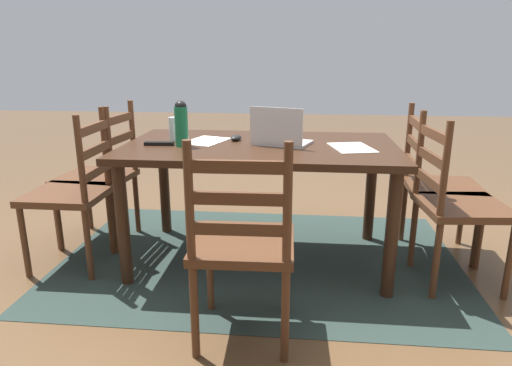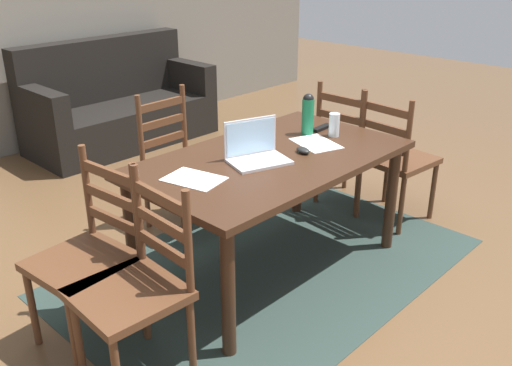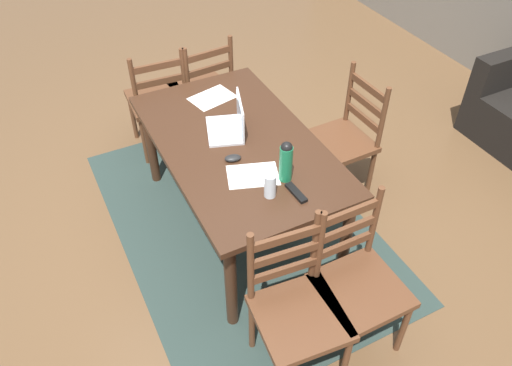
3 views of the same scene
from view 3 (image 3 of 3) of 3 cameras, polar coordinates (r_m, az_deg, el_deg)
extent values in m
plane|color=brown|center=(3.68, -1.87, -4.40)|extent=(14.00, 14.00, 0.00)
cube|color=#283833|center=(3.67, -1.87, -4.37)|extent=(2.46, 1.65, 0.01)
cube|color=#382114|center=(3.19, -2.15, 4.49)|extent=(1.60, 0.94, 0.04)
cylinder|color=#382114|center=(3.87, -11.84, 4.32)|extent=(0.07, 0.07, 0.70)
cylinder|color=#382114|center=(2.88, -2.85, -11.49)|extent=(0.07, 0.07, 0.70)
cylinder|color=#382114|center=(4.07, -1.40, 7.44)|extent=(0.07, 0.07, 0.70)
cylinder|color=#382114|center=(3.15, 10.17, -6.18)|extent=(0.07, 0.07, 0.70)
cube|color=#56331E|center=(4.18, -11.15, 9.27)|extent=(0.46, 0.46, 0.04)
cylinder|color=#56331E|center=(4.44, -13.77, 7.30)|extent=(0.04, 0.04, 0.43)
cylinder|color=#56331E|center=(4.50, -9.07, 8.54)|extent=(0.04, 0.04, 0.43)
cylinder|color=#56331E|center=(4.13, -12.54, 4.59)|extent=(0.04, 0.04, 0.43)
cylinder|color=#56331E|center=(4.19, -7.53, 5.95)|extent=(0.04, 0.04, 0.43)
cylinder|color=#56331E|center=(3.85, -13.57, 10.22)|extent=(0.04, 0.04, 0.50)
cylinder|color=#56331E|center=(3.92, -8.13, 11.59)|extent=(0.04, 0.04, 0.50)
cube|color=#56331E|center=(3.93, -10.64, 9.68)|extent=(0.04, 0.36, 0.05)
cube|color=#56331E|center=(3.87, -10.88, 11.24)|extent=(0.04, 0.36, 0.05)
cube|color=#56331E|center=(3.81, -11.12, 12.85)|extent=(0.04, 0.36, 0.05)
cube|color=#56331E|center=(2.79, 11.78, -11.81)|extent=(0.44, 0.44, 0.04)
cylinder|color=#56331E|center=(3.00, 16.35, -15.50)|extent=(0.04, 0.04, 0.43)
cylinder|color=#56331E|center=(2.84, 10.19, -18.85)|extent=(0.04, 0.04, 0.43)
cylinder|color=#56331E|center=(3.14, 11.97, -10.51)|extent=(0.04, 0.04, 0.43)
cylinder|color=#56331E|center=(2.99, 5.96, -13.33)|extent=(0.04, 0.04, 0.43)
cylinder|color=#56331E|center=(2.79, 13.25, -4.30)|extent=(0.04, 0.04, 0.50)
cylinder|color=#56331E|center=(2.61, 6.60, -7.14)|extent=(0.04, 0.04, 0.50)
cube|color=#56331E|center=(2.77, 9.79, -7.07)|extent=(0.03, 0.36, 0.05)
cube|color=#56331E|center=(2.68, 10.10, -5.32)|extent=(0.03, 0.36, 0.05)
cube|color=#56331E|center=(2.59, 10.43, -3.45)|extent=(0.03, 0.36, 0.05)
cube|color=#56331E|center=(4.27, -6.33, 10.62)|extent=(0.48, 0.48, 0.04)
cylinder|color=#56331E|center=(4.48, -9.40, 8.40)|extent=(0.04, 0.04, 0.43)
cylinder|color=#56331E|center=(4.61, -5.06, 9.85)|extent=(0.04, 0.04, 0.43)
cylinder|color=#56331E|center=(4.19, -7.24, 5.99)|extent=(0.04, 0.04, 0.43)
cylinder|color=#56331E|center=(4.33, -2.69, 7.58)|extent=(0.04, 0.04, 0.43)
cylinder|color=#56331E|center=(3.92, -7.78, 11.64)|extent=(0.04, 0.04, 0.50)
cylinder|color=#56331E|center=(4.06, -2.84, 13.15)|extent=(0.04, 0.04, 0.50)
cube|color=#56331E|center=(4.04, -5.19, 11.19)|extent=(0.05, 0.36, 0.05)
cube|color=#56331E|center=(3.98, -5.30, 12.73)|extent=(0.05, 0.36, 0.05)
cube|color=#56331E|center=(3.92, -5.42, 14.32)|extent=(0.05, 0.36, 0.05)
cube|color=#56331E|center=(2.65, 5.01, -14.98)|extent=(0.48, 0.48, 0.04)
cylinder|color=#56331E|center=(2.83, 10.13, -19.22)|extent=(0.04, 0.04, 0.43)
cylinder|color=#56331E|center=(2.99, 6.53, -13.40)|extent=(0.04, 0.04, 0.43)
cylinder|color=#56331E|center=(2.90, -0.47, -15.76)|extent=(0.04, 0.04, 0.43)
cylinder|color=#56331E|center=(2.61, 7.25, -7.21)|extent=(0.04, 0.04, 0.50)
cylinder|color=#56331E|center=(2.51, -0.61, -9.69)|extent=(0.04, 0.04, 0.50)
cube|color=#56331E|center=(2.63, 3.33, -9.83)|extent=(0.06, 0.36, 0.05)
cube|color=#56331E|center=(2.53, 3.44, -8.09)|extent=(0.06, 0.36, 0.05)
cube|color=#56331E|center=(2.44, 3.56, -6.21)|extent=(0.06, 0.36, 0.05)
cube|color=#56331E|center=(3.69, 9.28, 4.56)|extent=(0.45, 0.45, 0.04)
cylinder|color=#56331E|center=(3.63, 8.16, -0.85)|extent=(0.04, 0.04, 0.43)
cylinder|color=#56331E|center=(3.86, 4.99, 2.54)|extent=(0.04, 0.04, 0.43)
cylinder|color=#56331E|center=(3.83, 12.85, 1.01)|extent=(0.04, 0.04, 0.43)
cylinder|color=#56331E|center=(4.04, 9.57, 4.14)|extent=(0.04, 0.04, 0.43)
cylinder|color=#56331E|center=(3.54, 14.16, 6.97)|extent=(0.04, 0.04, 0.50)
cylinder|color=#56331E|center=(3.77, 10.53, 9.98)|extent=(0.04, 0.04, 0.50)
cube|color=#56331E|center=(3.71, 12.07, 7.25)|extent=(0.36, 0.03, 0.05)
cube|color=#56331E|center=(3.64, 12.35, 8.86)|extent=(0.36, 0.03, 0.05)
cube|color=#56331E|center=(3.57, 12.64, 10.52)|extent=(0.36, 0.03, 0.05)
cube|color=silver|center=(3.26, -3.58, 5.97)|extent=(0.37, 0.31, 0.02)
cube|color=silver|center=(3.20, -1.77, 7.77)|extent=(0.31, 0.11, 0.21)
cube|color=#A5CCEA|center=(3.20, -1.87, 7.76)|extent=(0.28, 0.10, 0.19)
cylinder|color=#197247|center=(2.84, 3.40, 2.22)|extent=(0.08, 0.08, 0.23)
sphere|color=black|center=(2.76, 3.49, 4.02)|extent=(0.07, 0.07, 0.07)
cylinder|color=silver|center=(2.75, 1.60, -0.30)|extent=(0.07, 0.07, 0.15)
ellipsoid|color=black|center=(3.02, -2.65, 2.85)|extent=(0.08, 0.11, 0.03)
cube|color=black|center=(2.81, 4.57, -1.10)|extent=(0.17, 0.05, 0.02)
cube|color=white|center=(3.60, -4.98, 9.61)|extent=(0.27, 0.34, 0.00)
cube|color=white|center=(2.92, -0.36, 0.88)|extent=(0.29, 0.35, 0.00)
camera|label=1|loc=(4.68, 28.92, 19.98)|focal=31.95mm
camera|label=2|loc=(4.70, -42.23, 22.90)|focal=39.35mm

